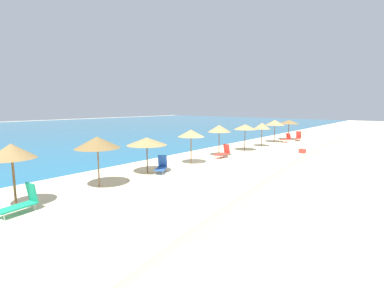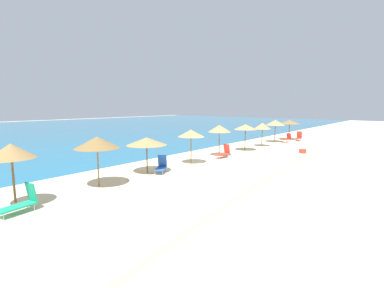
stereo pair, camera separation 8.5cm
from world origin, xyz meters
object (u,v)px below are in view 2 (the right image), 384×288
beach_umbrella_8 (262,126)px  beach_umbrella_4 (147,141)px  beach_umbrella_6 (219,129)px  lounge_chair_3 (161,166)px  beach_umbrella_10 (290,122)px  cooler_box (303,151)px  beach_umbrella_5 (191,133)px  lounge_chair_2 (287,138)px  lounge_chair_0 (299,137)px  lounge_chair_1 (21,202)px  beach_umbrella_3 (97,142)px  beach_umbrella_9 (275,123)px  lounge_chair_4 (223,152)px  beach_umbrella_2 (11,151)px  beach_umbrella_7 (245,127)px

beach_umbrella_8 → beach_umbrella_4: bearing=178.6°
beach_umbrella_6 → lounge_chair_3: beach_umbrella_6 is taller
beach_umbrella_10 → cooler_box: (-9.77, -5.05, -2.15)m
beach_umbrella_5 → lounge_chair_2: beach_umbrella_5 is taller
beach_umbrella_4 → lounge_chair_2: (21.58, -1.20, -1.66)m
lounge_chair_2 → beach_umbrella_8: bearing=99.8°
beach_umbrella_8 → cooler_box: 5.69m
lounge_chair_0 → lounge_chair_1: lounge_chair_0 is taller
beach_umbrella_4 → beach_umbrella_3: bearing=-174.9°
lounge_chair_1 → lounge_chair_2: size_ratio=1.07×
cooler_box → beach_umbrella_5: bearing=154.3°
beach_umbrella_6 → beach_umbrella_8: bearing=-1.7°
beach_umbrella_5 → beach_umbrella_9: 16.60m
beach_umbrella_5 → lounge_chair_0: bearing=-4.2°
beach_umbrella_10 → lounge_chair_3: beach_umbrella_10 is taller
beach_umbrella_3 → lounge_chair_4: (11.81, -0.53, -2.03)m
beach_umbrella_5 → beach_umbrella_2: bearing=-179.8°
lounge_chair_1 → lounge_chair_2: (29.71, 0.06, 0.03)m
lounge_chair_3 → lounge_chair_0: bearing=-125.9°
beach_umbrella_7 → lounge_chair_1: beach_umbrella_7 is taller
beach_umbrella_8 → lounge_chair_1: (-24.54, -0.87, -1.82)m
beach_umbrella_3 → lounge_chair_3: beach_umbrella_3 is taller
lounge_chair_0 → beach_umbrella_5: bearing=75.2°
beach_umbrella_2 → beach_umbrella_3: bearing=0.7°
beach_umbrella_6 → lounge_chair_0: (15.73, -1.66, -2.00)m
beach_umbrella_8 → beach_umbrella_9: beach_umbrella_9 is taller
lounge_chair_4 → beach_umbrella_9: bearing=-78.0°
beach_umbrella_9 → lounge_chair_2: size_ratio=1.84×
beach_umbrella_9 → lounge_chair_0: beach_umbrella_9 is taller
beach_umbrella_8 → beach_umbrella_9: size_ratio=0.95×
lounge_chair_3 → cooler_box: (14.06, -4.75, -0.26)m
lounge_chair_0 → cooler_box: size_ratio=2.85×
beach_umbrella_5 → beach_umbrella_6: beach_umbrella_6 is taller
beach_umbrella_8 → beach_umbrella_9: bearing=5.2°
beach_umbrella_6 → beach_umbrella_5: bearing=-177.2°
beach_umbrella_3 → beach_umbrella_8: (20.29, -0.05, -0.22)m
beach_umbrella_2 → beach_umbrella_7: size_ratio=1.08×
beach_umbrella_8 → lounge_chair_2: beach_umbrella_8 is taller
beach_umbrella_3 → lounge_chair_3: 4.99m
lounge_chair_1 → beach_umbrella_3: bearing=-88.0°
beach_umbrella_6 → lounge_chair_1: (-16.49, -1.11, -2.03)m
lounge_chair_4 → beach_umbrella_2: bearing=96.3°
beach_umbrella_2 → beach_umbrella_7: beach_umbrella_2 is taller
beach_umbrella_6 → cooler_box: size_ratio=5.36×
beach_umbrella_6 → lounge_chair_2: 13.42m
beach_umbrella_8 → beach_umbrella_6: bearing=178.3°
beach_umbrella_8 → beach_umbrella_5: bearing=179.8°
lounge_chair_1 → lounge_chair_4: lounge_chair_1 is taller
beach_umbrella_7 → beach_umbrella_9: size_ratio=0.96×
beach_umbrella_6 → cooler_box: beach_umbrella_6 is taller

